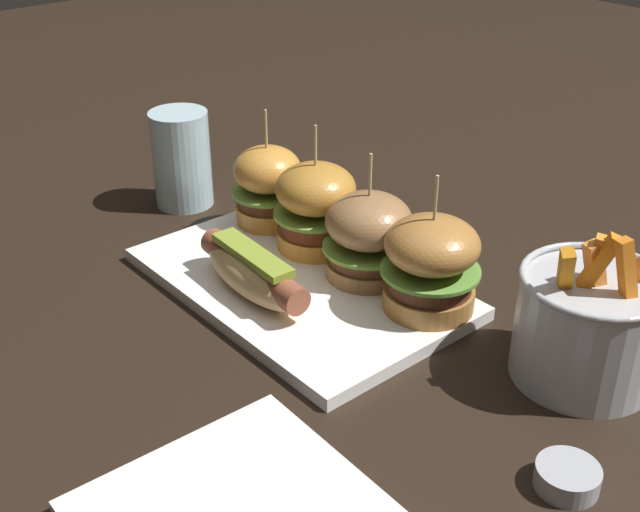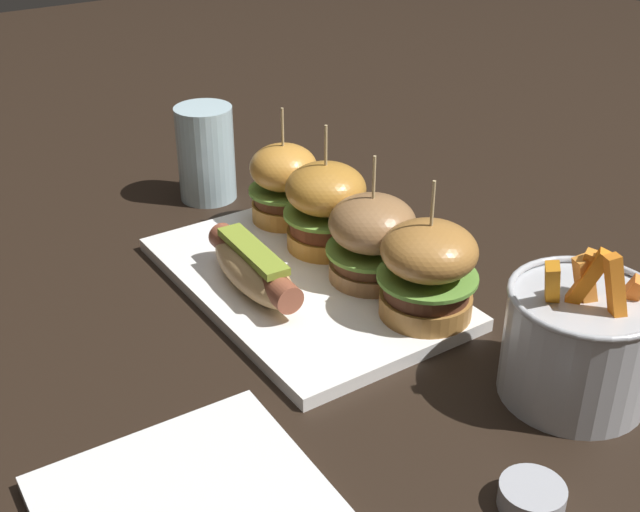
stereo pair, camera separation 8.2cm
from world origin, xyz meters
The scene contains 10 objects.
ground_plane centered at (0.00, 0.00, 0.00)m, with size 3.00×3.00×0.00m, color black.
platter_main centered at (0.00, 0.00, 0.01)m, with size 0.35×0.22×0.01m, color white.
hot_dog centered at (-0.01, -0.05, 0.04)m, with size 0.16×0.06×0.05m.
slider_far_left centered at (-0.13, 0.06, 0.06)m, with size 0.08×0.08×0.14m.
slider_center_left centered at (-0.04, 0.06, 0.06)m, with size 0.09×0.09×0.14m.
slider_center_right centered at (0.04, 0.06, 0.06)m, with size 0.10×0.10×0.14m.
slider_far_right centered at (0.13, 0.06, 0.06)m, with size 0.10×0.10×0.14m.
fries_bucket centered at (0.28, 0.10, 0.05)m, with size 0.13×0.13×0.15m.
sauce_ramekin centered at (0.35, -0.03, 0.01)m, with size 0.05×0.05×0.02m.
water_glass centered at (-0.26, 0.02, 0.06)m, with size 0.07×0.07×0.12m, color silver.
Camera 1 is at (0.58, -0.46, 0.45)m, focal length 46.00 mm.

